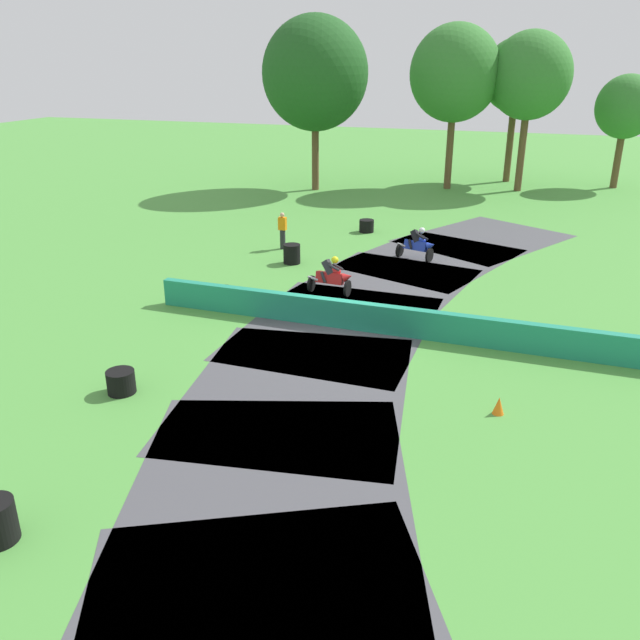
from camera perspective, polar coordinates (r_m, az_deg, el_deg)
name	(u,v)px	position (r m, az deg, el deg)	size (l,w,h in m)	color
ground_plane	(337,326)	(20.92, 1.46, -0.55)	(120.00, 120.00, 0.00)	#4C933D
track_asphalt	(380,332)	(20.56, 5.18, -1.04)	(10.64, 34.18, 0.01)	#47474C
safety_barrier	(495,334)	(19.90, 14.94, -1.14)	(0.30, 22.12, 0.90)	#1E8466
motorcycle_lead_blue	(418,244)	(28.08, 8.46, 6.50)	(1.74, 1.16, 1.42)	black
motorcycle_chase_red	(332,276)	(23.60, 1.04, 3.81)	(1.70, 0.82, 1.43)	black
tire_stack_near	(367,226)	(32.35, 4.05, 8.13)	(0.71, 0.71, 0.60)	black
tire_stack_mid_a	(292,254)	(27.26, -2.45, 5.74)	(0.70, 0.70, 0.80)	black
tire_stack_mid_b	(224,295)	(22.98, -8.32, 2.12)	(0.60, 0.60, 0.60)	black
tire_stack_far	(121,382)	(17.54, -16.85, -5.14)	(0.72, 0.72, 0.60)	black
track_marshal	(283,231)	(29.29, -3.26, 7.72)	(0.34, 0.24, 1.63)	#232328
traffic_cone	(499,406)	(16.44, 15.21, -7.17)	(0.28, 0.28, 0.44)	orange
tree_far_left	(517,76)	(46.92, 16.68, 19.60)	(4.42, 4.42, 9.13)	brown
tree_far_right	(455,74)	(43.42, 11.62, 20.17)	(5.50, 5.50, 9.86)	brown
tree_mid_rise	(530,76)	(43.69, 17.72, 19.48)	(4.90, 4.90, 9.44)	brown
tree_behind_barrier	(315,74)	(42.21, -0.43, 20.55)	(6.39, 6.39, 10.33)	brown
tree_distant	(626,107)	(46.99, 24.99, 16.35)	(3.70, 3.70, 6.97)	brown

